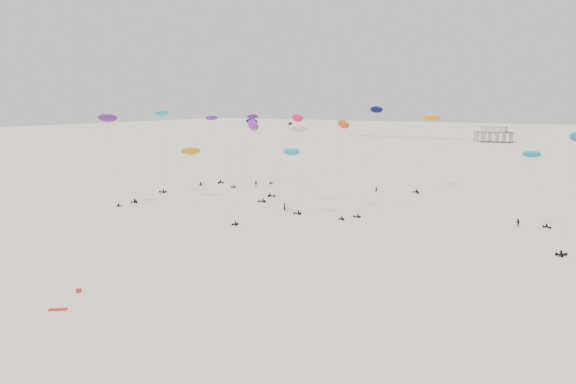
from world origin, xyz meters
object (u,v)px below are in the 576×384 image
Objects in this scene: pavilion_main at (494,135)px; rig_0 at (207,145)px; rig_9 at (162,141)px; spectator_0 at (285,211)px; rig_4 at (429,131)px.

rig_0 is at bearing -100.01° from pavilion_main.
rig_9 is (-1.51, -17.52, 2.13)m from rig_0.
rig_9 is at bearing 22.30° from spectator_0.
pavilion_main is at bearing -127.06° from rig_4.
rig_0 is 0.92× the size of rig_9.
rig_4 is at bearing 168.94° from rig_0.
rig_0 reaches higher than pavilion_main.
rig_0 is 9.05× the size of spectator_0.
pavilion_main is at bearing -23.40° from rig_9.
pavilion_main is 1.01× the size of rig_0.
pavilion_main is at bearing -137.02° from rig_0.
pavilion_main is 198.23m from rig_4.
rig_0 reaches higher than spectator_0.
spectator_0 is (1.47, -249.10, -4.22)m from pavilion_main.
rig_4 reaches higher than pavilion_main.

